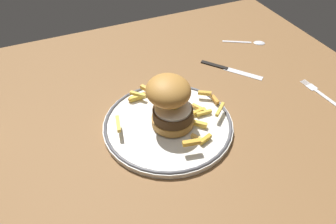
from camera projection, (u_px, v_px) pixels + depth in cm
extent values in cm
cube|color=brown|center=(153.00, 123.00, 79.77)|extent=(122.84, 96.20, 4.00)
cylinder|color=white|center=(168.00, 125.00, 75.58)|extent=(29.54, 29.54, 1.20)
torus|color=#4C4C51|center=(168.00, 123.00, 75.18)|extent=(29.14, 29.14, 0.80)
cylinder|color=#B77F38|center=(173.00, 120.00, 74.09)|extent=(9.48, 9.48, 1.80)
cylinder|color=#432C17|center=(173.00, 113.00, 72.72)|extent=(8.98, 8.98, 2.30)
cylinder|color=white|center=(173.00, 108.00, 71.79)|extent=(8.09, 8.09, 0.50)
ellipsoid|color=yellow|center=(174.00, 105.00, 71.65)|extent=(2.60, 2.60, 1.40)
ellipsoid|color=#B57C37|center=(168.00, 91.00, 69.29)|extent=(10.87, 11.26, 6.25)
cube|color=gold|center=(204.00, 113.00, 76.69)|extent=(3.82, 0.90, 0.71)
cube|color=gold|center=(220.00, 109.00, 75.44)|extent=(3.99, 3.62, 0.71)
cube|color=gold|center=(151.00, 87.00, 84.02)|extent=(3.09, 0.78, 0.76)
cube|color=gold|center=(138.00, 94.00, 80.56)|extent=(3.39, 3.40, 0.75)
cube|color=gold|center=(148.00, 90.00, 81.38)|extent=(2.88, 4.59, 0.93)
cube|color=gold|center=(199.00, 111.00, 77.07)|extent=(3.51, 1.11, 0.75)
cube|color=gold|center=(136.00, 98.00, 80.62)|extent=(3.17, 1.08, 0.96)
cube|color=#E1BA4D|center=(118.00, 124.00, 71.51)|extent=(1.77, 4.76, 0.81)
cube|color=gold|center=(192.00, 143.00, 66.89)|extent=(3.85, 1.70, 0.97)
cube|color=gold|center=(205.00, 139.00, 70.36)|extent=(3.27, 1.87, 0.87)
cube|color=gold|center=(137.00, 97.00, 81.06)|extent=(4.71, 1.43, 0.72)
cube|color=#EDB150|center=(197.00, 138.00, 70.68)|extent=(2.09, 2.85, 0.76)
cube|color=gold|center=(199.00, 108.00, 77.97)|extent=(2.41, 3.60, 0.72)
cube|color=gold|center=(199.00, 124.00, 73.86)|extent=(3.22, 3.20, 0.90)
cube|color=gold|center=(215.00, 100.00, 80.14)|extent=(0.88, 2.92, 0.86)
cube|color=gold|center=(205.00, 93.00, 80.62)|extent=(3.21, 2.43, 0.84)
cube|color=silver|center=(330.00, 100.00, 82.93)|extent=(1.65, 10.04, 0.36)
cube|color=silver|center=(312.00, 87.00, 86.89)|extent=(2.35, 2.54, 0.32)
cube|color=silver|center=(303.00, 83.00, 88.09)|extent=(0.42, 2.41, 0.28)
cube|color=silver|center=(305.00, 83.00, 88.26)|extent=(0.42, 2.41, 0.28)
cube|color=silver|center=(306.00, 82.00, 88.43)|extent=(0.42, 2.41, 0.28)
cube|color=silver|center=(308.00, 82.00, 88.60)|extent=(0.42, 2.41, 0.28)
cube|color=black|center=(214.00, 65.00, 94.46)|extent=(5.91, 7.02, 0.70)
cube|color=silver|center=(243.00, 73.00, 91.57)|extent=(8.24, 9.74, 0.24)
cube|color=silver|center=(237.00, 41.00, 104.36)|extent=(8.23, 5.12, 0.32)
ellipsoid|color=silver|center=(259.00, 42.00, 103.72)|extent=(4.41, 4.03, 0.90)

